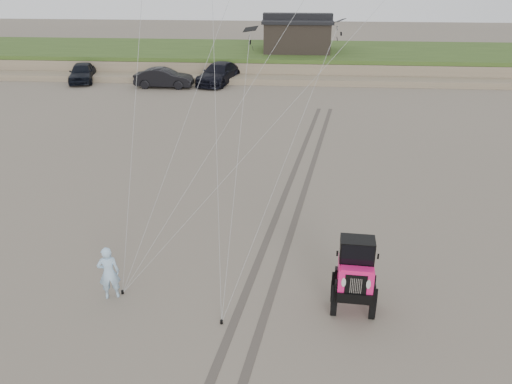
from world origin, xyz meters
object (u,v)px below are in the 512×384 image
at_px(cabin, 297,34).
at_px(truck_a, 82,72).
at_px(man, 109,273).
at_px(truck_b, 164,78).
at_px(jeep, 354,284).
at_px(truck_c, 219,74).

distance_m(cabin, truck_a, 19.65).
height_order(cabin, man, cabin).
xyz_separation_m(truck_a, man, (12.73, -29.33, 0.08)).
bearing_deg(truck_b, jeep, -155.68).
height_order(truck_b, truck_c, truck_c).
bearing_deg(truck_b, truck_c, -66.44).
height_order(truck_c, jeep, jeep).
xyz_separation_m(cabin, truck_a, (-18.17, -7.06, -2.44)).
bearing_deg(truck_b, truck_a, 78.60).
height_order(cabin, truck_a, cabin).
xyz_separation_m(cabin, jeep, (1.84, -36.48, -2.31)).
xyz_separation_m(truck_c, jeep, (8.32, -29.75, 0.10)).
bearing_deg(truck_b, man, -169.17).
relative_size(jeep, man, 2.84).
xyz_separation_m(truck_c, man, (1.04, -29.66, 0.05)).
bearing_deg(truck_a, truck_b, -25.06).
bearing_deg(cabin, man, -98.50).
distance_m(truck_a, truck_c, 11.69).
bearing_deg(cabin, jeep, -87.11).
height_order(cabin, jeep, cabin).
height_order(truck_a, truck_c, truck_c).
relative_size(truck_a, truck_c, 0.82).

